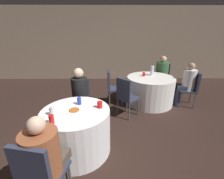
% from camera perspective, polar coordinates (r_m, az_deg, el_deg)
% --- Properties ---
extents(ground_plane, '(16.00, 16.00, 0.00)m').
position_cam_1_polar(ground_plane, '(2.81, -7.99, -20.56)').
color(ground_plane, black).
extents(wall_back, '(16.00, 0.06, 2.80)m').
position_cam_1_polar(wall_back, '(6.25, -3.99, 16.65)').
color(wall_back, gray).
rests_on(wall_back, ground_plane).
extents(table_near, '(1.06, 1.06, 0.74)m').
position_cam_1_polar(table_near, '(2.57, -13.06, -15.04)').
color(table_near, white).
rests_on(table_near, ground_plane).
extents(table_far, '(1.26, 1.26, 0.74)m').
position_cam_1_polar(table_far, '(4.24, 14.19, -0.26)').
color(table_far, white).
rests_on(table_far, ground_plane).
extents(chair_near_north, '(0.44, 0.44, 0.93)m').
position_cam_1_polar(chair_near_north, '(3.30, -11.80, -2.77)').
color(chair_near_north, '#2D3347').
rests_on(chair_near_north, ground_plane).
extents(chair_near_south, '(0.47, 0.47, 0.93)m').
position_cam_1_polar(chair_near_south, '(1.84, -26.11, -26.56)').
color(chair_near_south, '#2D3347').
rests_on(chair_near_south, ground_plane).
extents(chair_far_west, '(0.42, 0.42, 0.93)m').
position_cam_1_polar(chair_far_west, '(3.99, -0.06, 1.86)').
color(chair_far_west, '#2D3347').
rests_on(chair_far_west, ground_plane).
extents(chair_far_east, '(0.47, 0.47, 0.93)m').
position_cam_1_polar(chair_far_east, '(4.40, 28.11, 1.15)').
color(chair_far_east, '#2D3347').
rests_on(chair_far_east, ground_plane).
extents(chair_far_northeast, '(0.56, 0.56, 0.93)m').
position_cam_1_polar(chair_far_northeast, '(5.14, 18.63, 5.13)').
color(chair_far_northeast, '#2D3347').
rests_on(chair_far_northeast, ground_plane).
extents(chair_far_southwest, '(0.57, 0.57, 0.93)m').
position_cam_1_polar(chair_far_southwest, '(3.37, 5.26, -1.92)').
color(chair_far_southwest, '#2D3347').
rests_on(chair_far_southwest, ground_plane).
extents(person_floral_shirt, '(0.40, 0.52, 1.13)m').
position_cam_1_polar(person_floral_shirt, '(1.91, -23.31, -22.77)').
color(person_floral_shirt, '#4C4238').
rests_on(person_floral_shirt, ground_plane).
extents(person_white_shirt, '(0.49, 0.36, 1.16)m').
position_cam_1_polar(person_white_shirt, '(4.34, 26.04, 1.60)').
color(person_white_shirt, '#33384C').
rests_on(person_white_shirt, ground_plane).
extents(person_green_jacket, '(0.49, 0.51, 1.19)m').
position_cam_1_polar(person_green_jacket, '(4.98, 18.18, 5.44)').
color(person_green_jacket, '#4C4238').
rests_on(person_green_jacket, ground_plane).
extents(person_black_shirt, '(0.35, 0.50, 1.21)m').
position_cam_1_polar(person_black_shirt, '(3.13, -12.09, -3.06)').
color(person_black_shirt, black).
rests_on(person_black_shirt, ground_plane).
extents(pizza_plate_near, '(0.24, 0.24, 0.02)m').
position_cam_1_polar(pizza_plate_near, '(2.37, -14.20, -7.67)').
color(pizza_plate_near, white).
rests_on(pizza_plate_near, table_near).
extents(soda_can_blue, '(0.07, 0.07, 0.12)m').
position_cam_1_polar(soda_can_blue, '(2.52, -12.39, -4.27)').
color(soda_can_blue, '#1E38A5').
rests_on(soda_can_blue, table_near).
extents(soda_can_red, '(0.07, 0.07, 0.12)m').
position_cam_1_polar(soda_can_red, '(2.12, -22.05, -10.48)').
color(soda_can_red, red).
rests_on(soda_can_red, table_near).
extents(soda_can_silver, '(0.07, 0.07, 0.12)m').
position_cam_1_polar(soda_can_silver, '(2.33, -21.94, -7.63)').
color(soda_can_silver, silver).
rests_on(soda_can_silver, table_near).
extents(cup_near, '(0.08, 0.08, 0.10)m').
position_cam_1_polar(cup_near, '(2.37, -4.69, -5.77)').
color(cup_near, red).
rests_on(cup_near, table_near).
extents(bottle_far, '(0.09, 0.09, 0.27)m').
position_cam_1_polar(bottle_far, '(4.29, 15.02, 6.95)').
color(bottle_far, silver).
rests_on(bottle_far, table_far).
extents(cup_far, '(0.07, 0.07, 0.10)m').
position_cam_1_polar(cup_far, '(4.19, 12.04, 5.70)').
color(cup_far, red).
rests_on(cup_far, table_far).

